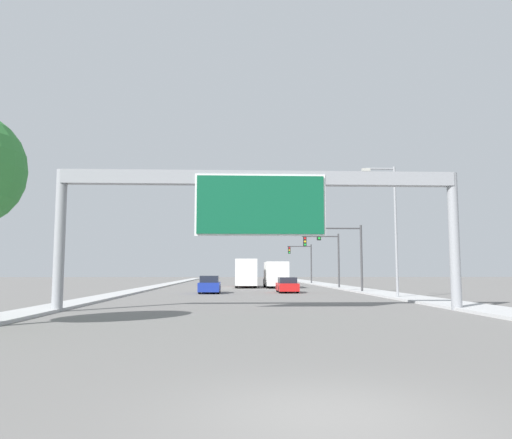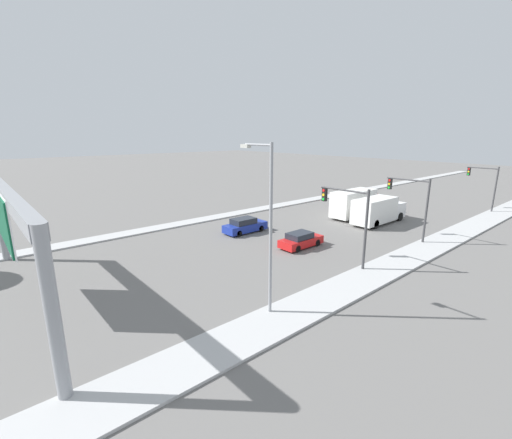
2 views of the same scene
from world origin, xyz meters
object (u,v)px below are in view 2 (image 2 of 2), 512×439
Objects in this scene: car_far_left at (245,226)px; truck_box_secondary at (378,210)px; traffic_light_mid_block at (413,198)px; truck_box_primary at (357,203)px; sign_gantry at (8,215)px; street_lamp_right at (267,218)px; car_far_center at (301,240)px; traffic_light_far_intersection at (486,181)px; traffic_light_near_intersection at (351,214)px.

truck_box_secondary is at bearing 63.13° from car_far_left.
car_far_left is 0.77× the size of traffic_light_mid_block.
truck_box_primary is 3.70m from truck_box_secondary.
street_lamp_right is at bearing 46.14° from sign_gantry.
car_far_center is 0.70× the size of traffic_light_mid_block.
traffic_light_far_intersection is at bearing 79.26° from car_far_center.
traffic_light_near_intersection is 9.78m from street_lamp_right.
traffic_light_far_intersection is at bearing 79.72° from sign_gantry.
truck_box_primary is (3.50, 15.02, 0.96)m from car_far_left.
car_far_center is at bearing -76.14° from truck_box_primary.
traffic_light_near_intersection is at bearing -58.95° from truck_box_primary.
car_far_center is 11.41m from traffic_light_mid_block.
traffic_light_mid_block is (8.93, 30.09, -1.47)m from sign_gantry.
traffic_light_far_intersection reaches higher than car_far_left.
car_far_center is 6.44m from traffic_light_near_intersection.
sign_gantry is 22.01m from traffic_light_near_intersection.
traffic_light_mid_block is at bearing -90.44° from traffic_light_far_intersection.
traffic_light_near_intersection reaches higher than traffic_light_far_intersection.
sign_gantry reaches higher than traffic_light_mid_block.
sign_gantry reaches higher than truck_box_primary.
street_lamp_right is at bearing -67.52° from truck_box_primary.
sign_gantry is at bearing -90.00° from truck_box_primary.
sign_gantry is 50.93m from traffic_light_far_intersection.
street_lamp_right is (6.58, -10.17, 4.90)m from car_far_center.
sign_gantry reaches higher than traffic_light_far_intersection.
sign_gantry is 2.30× the size of truck_box_primary.
traffic_light_far_intersection is (5.58, 29.43, 3.31)m from car_far_center.
traffic_light_mid_block is at bearing 89.77° from traffic_light_near_intersection.
car_far_center is 0.53× the size of truck_box_secondary.
sign_gantry is 4.79× the size of car_far_center.
car_far_left is at bearing -140.45° from traffic_light_mid_block.
traffic_light_mid_block reaches higher than car_far_center.
truck_box_secondary reaches higher than car_far_center.
sign_gantry is 31.42m from traffic_light_mid_block.
car_far_center is 0.70× the size of traffic_light_near_intersection.
traffic_light_far_intersection reaches higher than truck_box_secondary.
traffic_light_near_intersection reaches higher than truck_box_primary.
street_lamp_right is (1.19, -9.60, 1.42)m from traffic_light_near_intersection.
car_far_center is 14.64m from truck_box_primary.
car_far_left is 0.49× the size of street_lamp_right.
car_far_left is 15.51m from truck_box_secondary.
traffic_light_mid_block is at bearing 39.55° from car_far_left.
sign_gantry is 20.70m from car_far_left.
street_lamp_right is (1.15, -19.60, 1.46)m from traffic_light_mid_block.
sign_gantry is at bearing -95.94° from truck_box_secondary.
truck_box_primary is at bearing 103.86° from car_far_center.
street_lamp_right is at bearing -34.51° from car_far_left.
traffic_light_far_intersection is at bearing 89.63° from traffic_light_near_intersection.
traffic_light_mid_block is 1.02× the size of traffic_light_far_intersection.
traffic_light_near_intersection is 30.00m from traffic_light_far_intersection.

